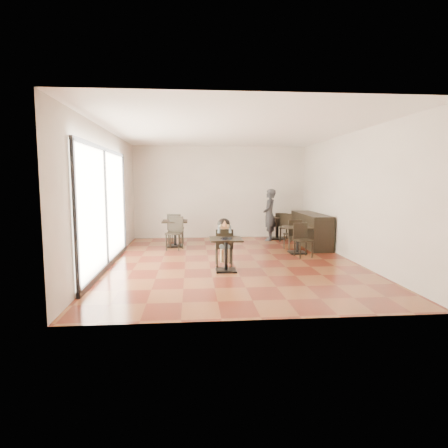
{
  "coord_description": "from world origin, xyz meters",
  "views": [
    {
      "loc": [
        -1.0,
        -9.15,
        2.0
      ],
      "look_at": [
        -0.26,
        -0.55,
        1.0
      ],
      "focal_mm": 30.0,
      "sensor_mm": 36.0,
      "label": 1
    }
  ],
  "objects": [
    {
      "name": "wall_front",
      "position": [
        0.0,
        -4.0,
        1.6
      ],
      "size": [
        6.0,
        0.01,
        3.2
      ],
      "primitive_type": "cube",
      "color": "beige",
      "rests_on": "floor"
    },
    {
      "name": "pizza_slice",
      "position": [
        -0.26,
        -0.69,
        0.97
      ],
      "size": [
        0.26,
        0.2,
        0.06
      ],
      "primitive_type": null,
      "color": "tan",
      "rests_on": "child"
    },
    {
      "name": "chair_back_a",
      "position": [
        2.1,
        3.5,
        0.45
      ],
      "size": [
        0.51,
        0.51,
        0.91
      ],
      "primitive_type": null,
      "rotation": [
        0.0,
        0.0,
        2.86
      ],
      "color": "black",
      "rests_on": "floor"
    },
    {
      "name": "chair_mid_a",
      "position": [
        1.91,
        1.41,
        0.44
      ],
      "size": [
        0.46,
        0.46,
        0.89
      ],
      "primitive_type": null,
      "rotation": [
        0.0,
        0.0,
        3.32
      ],
      "color": "black",
      "rests_on": "floor"
    },
    {
      "name": "chair_back_b",
      "position": [
        2.1,
        2.91,
        0.45
      ],
      "size": [
        0.51,
        0.51,
        0.91
      ],
      "primitive_type": null,
      "rotation": [
        0.0,
        0.0,
        -0.29
      ],
      "color": "black",
      "rests_on": "floor"
    },
    {
      "name": "plate",
      "position": [
        -0.26,
        -1.15,
        0.75
      ],
      "size": [
        0.25,
        0.25,
        0.02
      ],
      "primitive_type": "cylinder",
      "color": "black",
      "rests_on": "child_table"
    },
    {
      "name": "cafe_table_mid",
      "position": [
        1.91,
        0.86,
        0.37
      ],
      "size": [
        0.81,
        0.81,
        0.74
      ],
      "primitive_type": null,
      "rotation": [
        0.0,
        0.0,
        0.18
      ],
      "color": "black",
      "rests_on": "floor"
    },
    {
      "name": "child_table",
      "position": [
        -0.26,
        -1.05,
        0.37
      ],
      "size": [
        0.7,
        0.7,
        0.74
      ],
      "primitive_type": null,
      "color": "black",
      "rests_on": "floor"
    },
    {
      "name": "child_chair",
      "position": [
        -0.26,
        -0.5,
        0.45
      ],
      "size": [
        0.4,
        0.4,
        0.89
      ],
      "primitive_type": null,
      "rotation": [
        0.0,
        0.0,
        3.14
      ],
      "color": "black",
      "rests_on": "floor"
    },
    {
      "name": "wall_back",
      "position": [
        0.0,
        4.0,
        1.6
      ],
      "size": [
        6.0,
        0.01,
        3.2
      ],
      "primitive_type": "cube",
      "color": "beige",
      "rests_on": "floor"
    },
    {
      "name": "wall_left",
      "position": [
        -3.0,
        0.0,
        1.6
      ],
      "size": [
        0.01,
        8.0,
        3.2
      ],
      "primitive_type": "cube",
      "color": "beige",
      "rests_on": "floor"
    },
    {
      "name": "floor",
      "position": [
        0.0,
        0.0,
        0.0
      ],
      "size": [
        6.0,
        8.0,
        0.01
      ],
      "primitive_type": "cube",
      "color": "brown",
      "rests_on": "ground"
    },
    {
      "name": "chair_left_b",
      "position": [
        -1.51,
        1.67,
        0.48
      ],
      "size": [
        0.52,
        0.52,
        0.96
      ],
      "primitive_type": null,
      "rotation": [
        0.0,
        0.0,
        -0.25
      ],
      "color": "black",
      "rests_on": "floor"
    },
    {
      "name": "cafe_table_back",
      "position": [
        1.94,
        3.46,
        0.38
      ],
      "size": [
        0.88,
        0.88,
        0.75
      ],
      "primitive_type": null,
      "rotation": [
        0.0,
        0.0,
        -0.29
      ],
      "color": "black",
      "rests_on": "floor"
    },
    {
      "name": "wall_right",
      "position": [
        3.0,
        0.0,
        1.6
      ],
      "size": [
        0.01,
        8.0,
        3.2
      ],
      "primitive_type": "cube",
      "color": "beige",
      "rests_on": "floor"
    },
    {
      "name": "adult_patron",
      "position": [
        1.59,
        3.16,
        0.86
      ],
      "size": [
        0.57,
        0.72,
        1.72
      ],
      "primitive_type": "imported",
      "rotation": [
        0.0,
        0.0,
        -1.86
      ],
      "color": "#323237",
      "rests_on": "floor"
    },
    {
      "name": "service_counter",
      "position": [
        2.65,
        2.0,
        0.5
      ],
      "size": [
        0.6,
        2.4,
        1.0
      ],
      "primitive_type": "cube",
      "color": "black",
      "rests_on": "floor"
    },
    {
      "name": "chair_mid_b",
      "position": [
        1.91,
        0.31,
        0.44
      ],
      "size": [
        0.46,
        0.46,
        0.89
      ],
      "primitive_type": null,
      "rotation": [
        0.0,
        0.0,
        0.18
      ],
      "color": "black",
      "rests_on": "floor"
    },
    {
      "name": "storefront_window",
      "position": [
        -2.97,
        -0.5,
        1.4
      ],
      "size": [
        0.04,
        4.5,
        2.6
      ],
      "primitive_type": "cube",
      "color": "white",
      "rests_on": "floor"
    },
    {
      "name": "cafe_table_left",
      "position": [
        -1.51,
        2.22,
        0.4
      ],
      "size": [
        0.92,
        0.92,
        0.8
      ],
      "primitive_type": null,
      "rotation": [
        0.0,
        0.0,
        -0.25
      ],
      "color": "black",
      "rests_on": "floor"
    },
    {
      "name": "chair_left_a",
      "position": [
        -1.51,
        2.77,
        0.48
      ],
      "size": [
        0.52,
        0.52,
        0.96
      ],
      "primitive_type": null,
      "rotation": [
        0.0,
        0.0,
        2.89
      ],
      "color": "black",
      "rests_on": "floor"
    },
    {
      "name": "ceiling",
      "position": [
        0.0,
        0.0,
        3.2
      ],
      "size": [
        6.0,
        8.0,
        0.01
      ],
      "primitive_type": "cube",
      "color": "white",
      "rests_on": "floor"
    },
    {
      "name": "child",
      "position": [
        -0.26,
        -0.5,
        0.56
      ],
      "size": [
        0.4,
        0.56,
        1.12
      ],
      "primitive_type": null,
      "color": "slate",
      "rests_on": "child_chair"
    }
  ]
}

